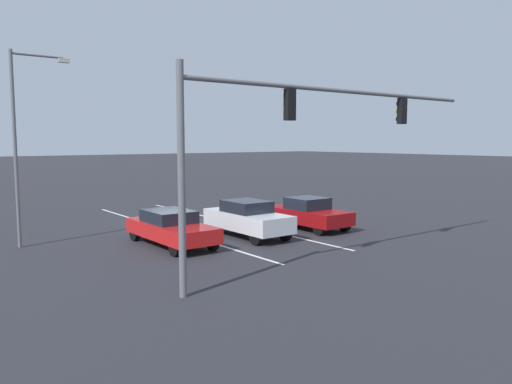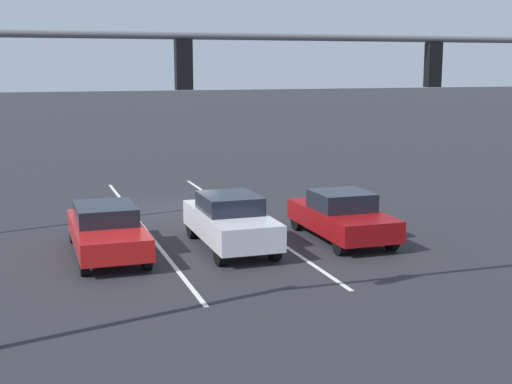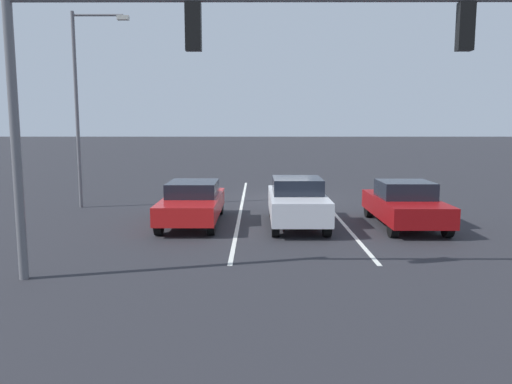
% 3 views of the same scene
% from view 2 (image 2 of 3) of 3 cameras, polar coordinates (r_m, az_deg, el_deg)
% --- Properties ---
extents(ground_plane, '(240.00, 240.00, 0.00)m').
position_cam_2_polar(ground_plane, '(26.69, -6.24, -1.29)').
color(ground_plane, '#28282D').
extents(lane_stripe_left_divider, '(0.12, 17.00, 0.01)m').
position_cam_2_polar(lane_stripe_left_divider, '(24.76, -0.99, -2.12)').
color(lane_stripe_left_divider, silver).
rests_on(lane_stripe_left_divider, ground_plane).
extents(lane_stripe_center_divider, '(0.12, 17.00, 0.01)m').
position_cam_2_polar(lane_stripe_center_divider, '(23.96, -9.11, -2.67)').
color(lane_stripe_center_divider, silver).
rests_on(lane_stripe_center_divider, ground_plane).
extents(car_red_rightlane_front, '(1.84, 4.72, 1.40)m').
position_cam_2_polar(car_red_rightlane_front, '(20.37, -11.86, -2.94)').
color(car_red_rightlane_front, red).
rests_on(car_red_rightlane_front, ground_plane).
extents(car_maroon_leftlane_front, '(1.88, 4.37, 1.48)m').
position_cam_2_polar(car_maroon_leftlane_front, '(21.82, 6.87, -1.91)').
color(car_maroon_leftlane_front, maroon).
rests_on(car_maroon_leftlane_front, ground_plane).
extents(car_silver_midlane_front, '(1.79, 4.44, 1.59)m').
position_cam_2_polar(car_silver_midlane_front, '(20.62, -2.07, -2.32)').
color(car_silver_midlane_front, silver).
rests_on(car_silver_midlane_front, ground_plane).
extents(traffic_signal_gantry, '(12.69, 0.37, 6.26)m').
position_cam_2_polar(traffic_signal_gantry, '(14.01, -4.65, 7.69)').
color(traffic_signal_gantry, slate).
rests_on(traffic_signal_gantry, ground_plane).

